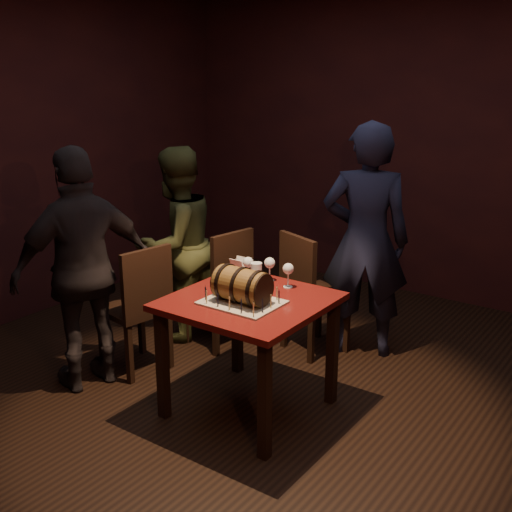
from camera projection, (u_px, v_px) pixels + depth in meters
name	position (u px, v px, depth m)	size (l,w,h in m)	color
room_shell	(264.00, 189.00, 3.83)	(5.04, 5.04, 2.80)	black
pub_table	(249.00, 315.00, 3.92)	(0.90, 0.90, 0.75)	#4C0D0C
cake_board	(242.00, 302.00, 3.81)	(0.45, 0.35, 0.01)	#AC9F8B
barrel_cake	(242.00, 285.00, 3.78)	(0.38, 0.22, 0.22)	brown
birthday_candles	(242.00, 295.00, 3.80)	(0.40, 0.30, 0.09)	#D3BF7E
wine_glass_left	(248.00, 263.00, 4.18)	(0.07, 0.07, 0.16)	silver
wine_glass_mid	(270.00, 264.00, 4.17)	(0.07, 0.07, 0.16)	silver
wine_glass_right	(288.00, 270.00, 4.05)	(0.07, 0.07, 0.16)	silver
pint_of_ale	(256.00, 275.00, 4.10)	(0.07, 0.07, 0.15)	silver
menu_card	(239.00, 268.00, 4.25)	(0.10, 0.05, 0.13)	white
chair_back	(308.00, 287.00, 4.76)	(0.52, 0.52, 0.93)	black
chair_left_rear	(224.00, 282.00, 4.87)	(0.46, 0.46, 0.93)	black
chair_left_front	(140.00, 303.00, 4.46)	(0.46, 0.46, 0.93)	black
person_back	(366.00, 241.00, 4.68)	(0.64, 0.42, 1.74)	#181A31
person_left_rear	(176.00, 245.00, 4.99)	(0.74, 0.58, 1.52)	#3E4120
person_left_front	(84.00, 270.00, 4.20)	(0.96, 0.40, 1.63)	black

